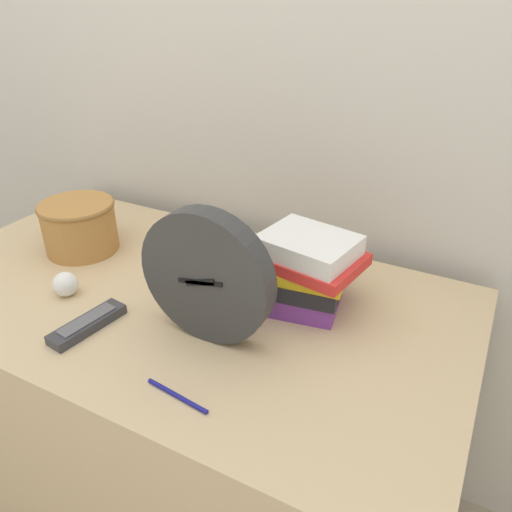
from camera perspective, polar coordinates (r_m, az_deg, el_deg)
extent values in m
cube|color=beige|center=(1.31, 0.93, 21.28)|extent=(6.00, 0.04, 2.40)
cube|color=tan|center=(1.38, -7.71, -17.66)|extent=(1.27, 0.70, 0.77)
cylinder|color=#333333|center=(0.93, -5.62, -2.35)|extent=(0.27, 0.05, 0.27)
cylinder|color=white|center=(0.92, -6.08, -2.74)|extent=(0.24, 0.01, 0.24)
cube|color=black|center=(0.91, -6.35, -2.97)|extent=(0.07, 0.01, 0.03)
cube|color=black|center=(0.91, -6.35, -2.97)|extent=(0.10, 0.01, 0.02)
cylinder|color=black|center=(0.91, -6.35, -2.97)|extent=(0.01, 0.01, 0.01)
cube|color=#7A3899|center=(1.08, 4.81, -4.23)|extent=(0.20, 0.19, 0.04)
cube|color=#232328|center=(1.06, 4.46, -2.39)|extent=(0.23, 0.19, 0.03)
cube|color=yellow|center=(1.06, 4.50, -0.76)|extent=(0.25, 0.20, 0.02)
cube|color=red|center=(1.03, 5.67, -0.21)|extent=(0.25, 0.19, 0.02)
cube|color=white|center=(1.01, 6.07, 1.21)|extent=(0.20, 0.17, 0.04)
cylinder|color=#B27A3D|center=(1.34, -19.51, 3.17)|extent=(0.18, 0.18, 0.13)
torus|color=olive|center=(1.32, -19.92, 5.45)|extent=(0.19, 0.19, 0.01)
cube|color=#333338|center=(1.06, -18.68, -7.39)|extent=(0.07, 0.17, 0.02)
cube|color=#59595E|center=(1.06, -18.78, -6.89)|extent=(0.05, 0.13, 0.00)
sphere|color=white|center=(1.17, -20.95, -3.03)|extent=(0.05, 0.05, 0.05)
cylinder|color=navy|center=(0.88, -8.99, -15.50)|extent=(0.13, 0.02, 0.01)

